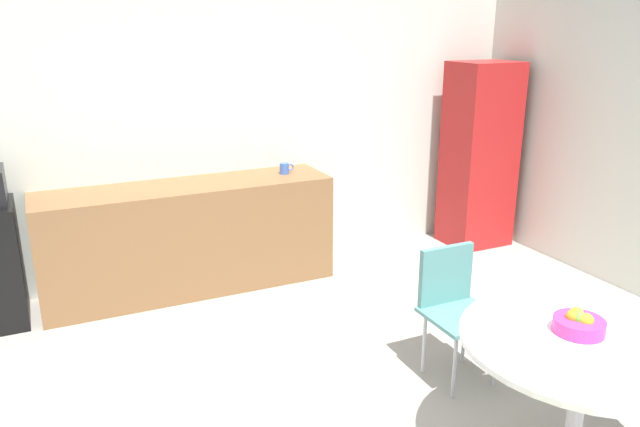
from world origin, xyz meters
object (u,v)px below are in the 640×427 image
object	(u,v)px
locker_cabinet	(479,155)
round_table	(583,362)
chair_teal	(453,297)
fruit_bowl	(579,324)
mug_white	(285,168)

from	to	relation	value
locker_cabinet	round_table	size ratio (longest dim) A/B	1.54
locker_cabinet	chair_teal	bearing A→B (deg)	-131.89
locker_cabinet	round_table	distance (m)	3.38
fruit_bowl	mug_white	distance (m)	2.98
fruit_bowl	mug_white	world-z (taller)	mug_white
locker_cabinet	mug_white	xyz separation A→B (m)	(-2.02, 0.11, 0.05)
round_table	mug_white	world-z (taller)	mug_white
locker_cabinet	mug_white	distance (m)	2.02
locker_cabinet	mug_white	bearing A→B (deg)	176.82
locker_cabinet	fruit_bowl	distance (m)	3.31
locker_cabinet	fruit_bowl	size ratio (longest dim) A/B	7.44
round_table	fruit_bowl	size ratio (longest dim) A/B	4.84
fruit_bowl	round_table	bearing A→B (deg)	-100.24
locker_cabinet	round_table	world-z (taller)	locker_cabinet
locker_cabinet	fruit_bowl	xyz separation A→B (m)	(-1.70, -2.84, -0.12)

